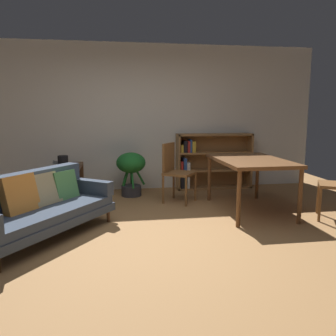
{
  "coord_description": "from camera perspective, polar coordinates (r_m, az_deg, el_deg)",
  "views": [
    {
      "loc": [
        -0.48,
        -3.87,
        1.46
      ],
      "look_at": [
        0.23,
        0.62,
        0.72
      ],
      "focal_mm": 36.97,
      "sensor_mm": 36.0,
      "label": 1
    }
  ],
  "objects": [
    {
      "name": "ground_plane",
      "position": [
        4.16,
        -1.78,
        -11.33
      ],
      "size": [
        8.16,
        8.16,
        0.0
      ],
      "primitive_type": "plane",
      "color": "#9E7042"
    },
    {
      "name": "back_wall_panel",
      "position": [
        6.58,
        -4.81,
        8.25
      ],
      "size": [
        6.8,
        0.1,
        2.7
      ],
      "primitive_type": "cube",
      "color": "silver",
      "rests_on": "ground_plane"
    },
    {
      "name": "fabric_couch",
      "position": [
        4.35,
        -20.74,
        -5.76
      ],
      "size": [
        1.68,
        1.93,
        0.77
      ],
      "color": "#56351E",
      "rests_on": "ground_plane"
    },
    {
      "name": "media_console",
      "position": [
        5.85,
        -15.92,
        -2.61
      ],
      "size": [
        0.37,
        1.06,
        0.59
      ],
      "color": "#56351E",
      "rests_on": "ground_plane"
    },
    {
      "name": "open_laptop",
      "position": [
        5.95,
        -16.32,
        0.64
      ],
      "size": [
        0.43,
        0.33,
        0.07
      ],
      "color": "#333338",
      "rests_on": "media_console"
    },
    {
      "name": "desk_speaker",
      "position": [
        5.58,
        -16.92,
        0.91
      ],
      "size": [
        0.16,
        0.16,
        0.21
      ],
      "color": "black",
      "rests_on": "media_console"
    },
    {
      "name": "potted_floor_plant",
      "position": [
        6.05,
        -6.12,
        -0.05
      ],
      "size": [
        0.51,
        0.53,
        0.77
      ],
      "color": "#333338",
      "rests_on": "ground_plane"
    },
    {
      "name": "dining_table",
      "position": [
        5.2,
        13.4,
        0.71
      ],
      "size": [
        0.94,
        1.48,
        0.78
      ],
      "color": "brown",
      "rests_on": "ground_plane"
    },
    {
      "name": "dining_chair_far",
      "position": [
        5.62,
        1.19,
        -0.18
      ],
      "size": [
        0.6,
        0.6,
        0.96
      ],
      "color": "brown",
      "rests_on": "ground_plane"
    },
    {
      "name": "bookshelf",
      "position": [
        6.7,
        6.78,
        1.16
      ],
      "size": [
        1.45,
        0.32,
        1.05
      ],
      "color": "olive",
      "rests_on": "ground_plane"
    }
  ]
}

